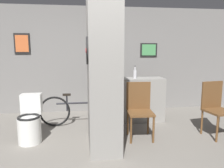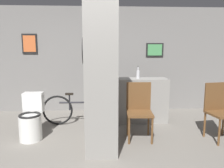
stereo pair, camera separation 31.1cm
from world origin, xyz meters
name	(u,v)px [view 2 (the right image)]	position (x,y,z in m)	size (l,w,h in m)	color
ground_plane	(93,160)	(0.00, 0.00, 0.00)	(14.00, 14.00, 0.00)	slate
wall_back	(95,60)	(0.00, 2.63, 1.30)	(8.00, 0.09, 2.60)	gray
pillar_center	(101,66)	(0.13, 0.54, 1.30)	(0.51, 1.09, 2.60)	gray
counter_shelf	(137,100)	(0.92, 1.67, 0.47)	(1.28, 0.44, 0.95)	gray
toilet	(31,120)	(-1.10, 0.83, 0.34)	(0.38, 0.54, 0.79)	white
chair_near_pillar	(139,108)	(0.80, 0.77, 0.55)	(0.46, 0.46, 0.99)	brown
chair_by_doorway	(219,108)	(2.20, 0.66, 0.55)	(0.50, 0.50, 0.99)	brown
bicycle	(82,109)	(-0.27, 1.52, 0.33)	(1.64, 0.42, 0.68)	black
bottle_tall	(138,74)	(0.92, 1.65, 1.05)	(0.07, 0.07, 0.28)	silver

